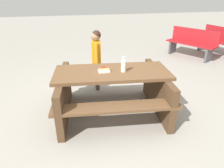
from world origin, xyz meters
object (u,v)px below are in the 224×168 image
(soda_bottle, at_px, (124,65))
(park_bench_near, at_px, (192,43))
(picnic_table, at_px, (112,88))
(hotdog_tray, at_px, (104,70))
(park_bench_mid, at_px, (220,41))
(child_in_coat, at_px, (96,53))

(soda_bottle, bearing_deg, park_bench_near, -139.06)
(picnic_table, height_order, hotdog_tray, hotdog_tray)
(park_bench_near, distance_m, park_bench_mid, 1.04)
(park_bench_mid, bearing_deg, child_in_coat, 20.30)
(hotdog_tray, xyz_separation_m, park_bench_near, (-3.24, -2.49, -0.33))
(park_bench_mid, bearing_deg, park_bench_near, 1.50)
(park_bench_mid, bearing_deg, picnic_table, 31.24)
(soda_bottle, bearing_deg, hotdog_tray, -10.51)
(hotdog_tray, height_order, park_bench_mid, park_bench_mid)
(hotdog_tray, bearing_deg, child_in_coat, -92.18)
(picnic_table, relative_size, park_bench_near, 1.29)
(park_bench_mid, bearing_deg, soda_bottle, 32.93)
(hotdog_tray, relative_size, park_bench_mid, 0.12)
(picnic_table, height_order, soda_bottle, soda_bottle)
(park_bench_near, bearing_deg, hotdog_tray, 37.63)
(picnic_table, xyz_separation_m, child_in_coat, (0.09, -0.95, 0.33))
(hotdog_tray, xyz_separation_m, child_in_coat, (-0.04, -0.95, -0.00))
(soda_bottle, height_order, child_in_coat, child_in_coat)
(hotdog_tray, height_order, child_in_coat, child_in_coat)
(hotdog_tray, distance_m, park_bench_near, 4.10)
(soda_bottle, xyz_separation_m, hotdog_tray, (0.30, -0.06, -0.08))
(park_bench_near, relative_size, park_bench_mid, 0.98)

